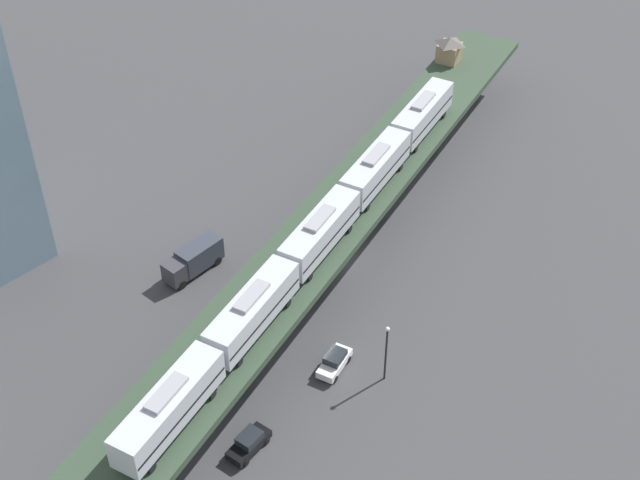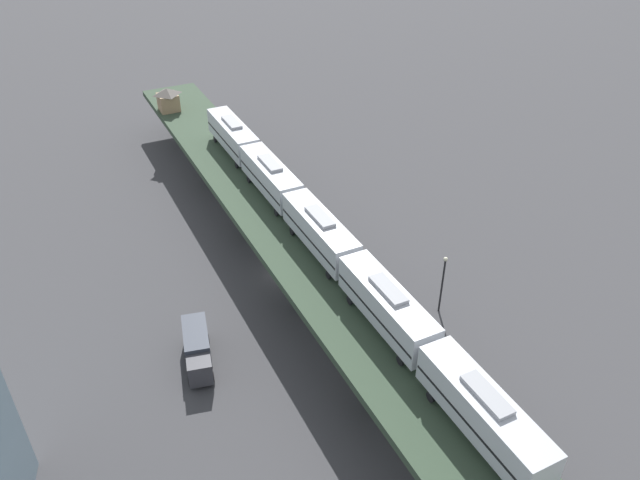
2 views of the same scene
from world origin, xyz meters
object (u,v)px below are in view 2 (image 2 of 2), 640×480
signal_hut (168,99)px  street_lamp (443,280)px  delivery_truck (197,349)px  street_car_white (406,324)px  street_car_black (464,418)px  subway_train (320,231)px

signal_hut → street_lamp: signal_hut is taller
delivery_truck → street_lamp: (-25.05, -2.47, 2.35)m
street_car_white → signal_hut: bearing=-64.4°
street_lamp → street_car_black: bearing=77.2°
street_car_white → street_car_black: (-1.07, 12.30, 0.00)m
street_lamp → delivery_truck: bearing=5.6°
delivery_truck → street_car_white: bearing=-179.6°
signal_hut → street_lamp: 51.88m
delivery_truck → street_lamp: 25.28m
subway_train → street_car_white: subway_train is taller
subway_train → street_car_white: (-7.63, 5.99, -8.32)m
signal_hut → street_car_white: (-22.30, 46.60, -7.58)m
street_car_white → street_lamp: (-4.38, -2.32, 3.17)m
street_car_black → street_lamp: 15.32m
street_car_white → subway_train: bearing=-38.1°
signal_hut → street_car_black: 63.82m
delivery_truck → street_lamp: size_ratio=1.05×
street_car_black → signal_hut: bearing=-68.4°
signal_hut → delivery_truck: (-1.63, 46.75, -6.76)m
signal_hut → delivery_truck: 47.26m
subway_train → street_car_white: 12.78m
subway_train → signal_hut: size_ratio=15.51×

